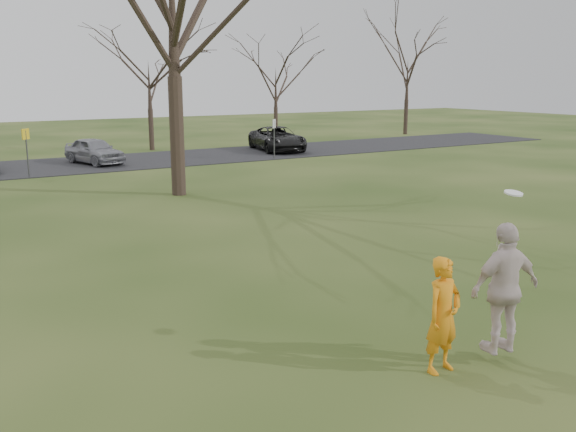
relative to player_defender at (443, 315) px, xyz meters
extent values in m
plane|color=#1E380F|center=(-0.04, 0.21, -0.85)|extent=(120.00, 120.00, 0.00)
cube|color=black|center=(-0.04, 25.21, -0.83)|extent=(62.00, 6.50, 0.04)
imported|color=orange|center=(0.00, 0.00, 0.00)|extent=(0.66, 0.47, 1.70)
imported|color=gray|center=(1.46, 25.08, -0.17)|extent=(2.48, 4.00, 1.27)
imported|color=black|center=(11.99, 25.38, -0.13)|extent=(3.17, 5.26, 1.37)
imported|color=beige|center=(0.97, -0.24, 0.30)|extent=(1.21, 0.66, 1.96)
cylinder|color=white|center=(1.23, -0.05, 1.65)|extent=(0.27, 0.27, 0.07)
cylinder|color=#47474C|center=(-2.04, 22.21, 0.15)|extent=(0.06, 0.06, 2.00)
cube|color=yellow|center=(-2.04, 22.21, 1.00)|extent=(0.35, 0.35, 0.45)
cylinder|color=#47474C|center=(9.96, 22.21, 0.15)|extent=(0.06, 0.06, 2.00)
cube|color=silver|center=(9.96, 22.21, 1.00)|extent=(0.35, 0.35, 0.45)
camera|label=1|loc=(-6.21, -6.05, 3.28)|focal=39.15mm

